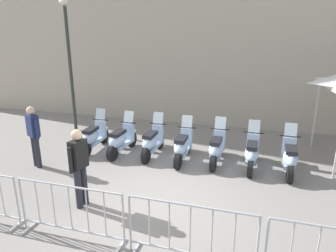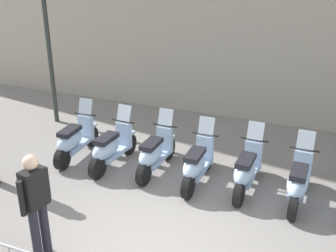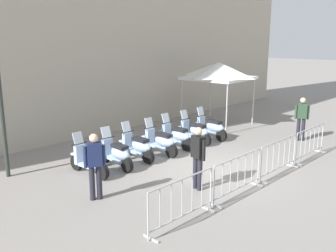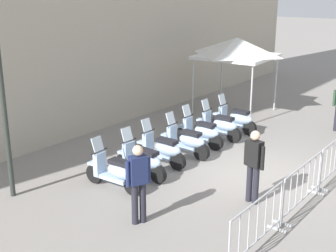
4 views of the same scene
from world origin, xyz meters
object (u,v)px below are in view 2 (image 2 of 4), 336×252
object	(u,v)px
motorcycle_2	(155,153)
motorcycle_5	(298,182)
motorcycle_4	(247,170)
street_lamp	(45,13)
motorcycle_0	(75,140)
motorcycle_1	(111,148)
motorcycle_3	(197,164)
officer_near_row_end	(36,201)

from	to	relation	value
motorcycle_2	motorcycle_5	bearing A→B (deg)	-5.85
motorcycle_2	motorcycle_4	size ratio (longest dim) A/B	1.00
motorcycle_5	motorcycle_4	bearing A→B (deg)	171.21
motorcycle_4	motorcycle_2	bearing A→B (deg)	175.63
street_lamp	motorcycle_2	bearing A→B (deg)	-27.86
motorcycle_0	motorcycle_1	bearing A→B (deg)	-6.88
motorcycle_1	motorcycle_3	xyz separation A→B (m)	(1.94, -0.15, 0.00)
motorcycle_4	motorcycle_5	xyz separation A→B (m)	(0.96, -0.15, 0.00)
motorcycle_2	officer_near_row_end	bearing A→B (deg)	-104.28
motorcycle_2	motorcycle_3	bearing A→B (deg)	-11.47
motorcycle_2	street_lamp	bearing A→B (deg)	152.14
motorcycle_4	officer_near_row_end	distance (m)	3.96
motorcycle_5	street_lamp	xyz separation A→B (m)	(-6.45, 2.18, 2.48)
motorcycle_4	motorcycle_5	size ratio (longest dim) A/B	1.00
motorcycle_1	motorcycle_5	distance (m)	3.88
motorcycle_2	street_lamp	size ratio (longest dim) A/B	0.37
motorcycle_1	officer_near_row_end	distance (m)	3.01
motorcycle_1	street_lamp	distance (m)	4.07
motorcycle_5	officer_near_row_end	distance (m)	4.58
motorcycle_2	motorcycle_4	distance (m)	1.94
officer_near_row_end	motorcycle_5	bearing A→B (deg)	36.56
motorcycle_0	motorcycle_3	distance (m)	2.90
motorcycle_4	street_lamp	bearing A→B (deg)	159.71
motorcycle_1	motorcycle_2	xyz separation A→B (m)	(0.98, 0.05, 0.00)
motorcycle_1	motorcycle_5	size ratio (longest dim) A/B	1.00
motorcycle_2	motorcycle_3	size ratio (longest dim) A/B	1.00
motorcycle_0	officer_near_row_end	xyz separation A→B (m)	(1.17, -3.07, 0.53)
motorcycle_0	motorcycle_3	size ratio (longest dim) A/B	1.00
motorcycle_0	officer_near_row_end	size ratio (longest dim) A/B	1.00
motorcycle_0	street_lamp	distance (m)	3.48
motorcycle_1	motorcycle_3	world-z (taller)	same
motorcycle_2	motorcycle_4	xyz separation A→B (m)	(1.93, -0.15, 0.00)
motorcycle_0	motorcycle_1	size ratio (longest dim) A/B	1.00
motorcycle_0	motorcycle_3	xyz separation A→B (m)	(2.89, -0.26, 0.00)
motorcycle_1	motorcycle_5	world-z (taller)	same
street_lamp	motorcycle_4	bearing A→B (deg)	-20.29
officer_near_row_end	motorcycle_4	bearing A→B (deg)	46.68
motorcycle_2	motorcycle_3	distance (m)	0.98
motorcycle_0	motorcycle_5	size ratio (longest dim) A/B	1.00
motorcycle_4	street_lamp	distance (m)	6.36
motorcycle_3	motorcycle_4	distance (m)	0.97
motorcycle_1	officer_near_row_end	size ratio (longest dim) A/B	1.00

